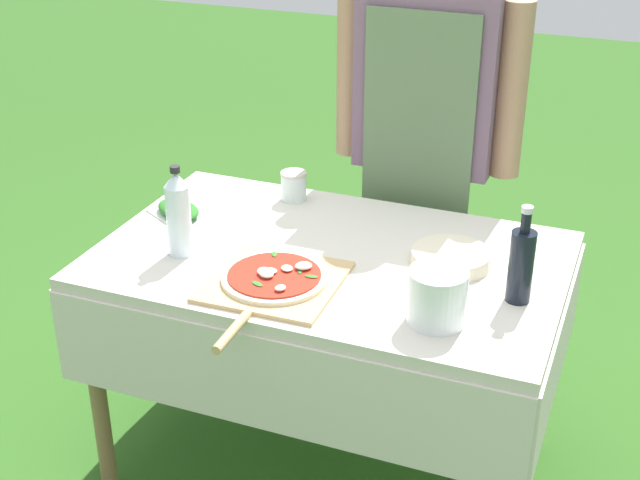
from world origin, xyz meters
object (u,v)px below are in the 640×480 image
object	(u,v)px
water_bottle	(178,213)
oil_bottle	(521,264)
person_cook	(427,121)
pizza_on_peel	(273,281)
prep_table	(330,284)
herb_container	(179,210)
sauce_jar	(294,188)
mixing_tub	(437,297)
plate_stack	(451,258)

from	to	relation	value
water_bottle	oil_bottle	bearing A→B (deg)	5.53
person_cook	pizza_on_peel	size ratio (longest dim) A/B	3.16
prep_table	herb_container	world-z (taller)	herb_container
water_bottle	pizza_on_peel	bearing A→B (deg)	-12.47
prep_table	person_cook	world-z (taller)	person_cook
water_bottle	sauce_jar	distance (m)	0.49
oil_bottle	sauce_jar	xyz separation A→B (m)	(-0.78, 0.37, -0.06)
oil_bottle	mixing_tub	size ratio (longest dim) A/B	1.80
oil_bottle	water_bottle	bearing A→B (deg)	-174.47
pizza_on_peel	water_bottle	distance (m)	0.34
water_bottle	mixing_tub	bearing A→B (deg)	-6.49
herb_container	sauce_jar	distance (m)	0.37
herb_container	person_cook	bearing A→B (deg)	39.85
prep_table	plate_stack	size ratio (longest dim) A/B	5.88
person_cook	oil_bottle	xyz separation A→B (m)	(0.43, -0.65, -0.11)
person_cook	oil_bottle	world-z (taller)	person_cook
person_cook	mixing_tub	xyz separation A→B (m)	(0.26, -0.83, -0.15)
prep_table	pizza_on_peel	bearing A→B (deg)	-109.58
pizza_on_peel	oil_bottle	distance (m)	0.64
oil_bottle	water_bottle	world-z (taller)	water_bottle
oil_bottle	mixing_tub	distance (m)	0.25
oil_bottle	herb_container	world-z (taller)	oil_bottle
person_cook	pizza_on_peel	xyz separation A→B (m)	(-0.18, -0.81, -0.20)
plate_stack	water_bottle	bearing A→B (deg)	-163.31
prep_table	sauce_jar	size ratio (longest dim) A/B	13.92
oil_bottle	water_bottle	xyz separation A→B (m)	(-0.93, -0.09, 0.02)
person_cook	oil_bottle	distance (m)	0.79
prep_table	oil_bottle	world-z (taller)	oil_bottle
oil_bottle	plate_stack	xyz separation A→B (m)	(-0.21, 0.13, -0.08)
person_cook	pizza_on_peel	world-z (taller)	person_cook
person_cook	herb_container	world-z (taller)	person_cook
oil_bottle	plate_stack	bearing A→B (deg)	148.65
water_bottle	mixing_tub	distance (m)	0.77
person_cook	plate_stack	xyz separation A→B (m)	(0.22, -0.52, -0.20)
person_cook	pizza_on_peel	bearing A→B (deg)	78.01
oil_bottle	sauce_jar	bearing A→B (deg)	154.60
water_bottle	plate_stack	distance (m)	0.76
oil_bottle	plate_stack	distance (m)	0.26
prep_table	person_cook	xyz separation A→B (m)	(0.10, 0.59, 0.31)
pizza_on_peel	sauce_jar	size ratio (longest dim) A/B	5.53
mixing_tub	oil_bottle	bearing A→B (deg)	46.42
plate_stack	oil_bottle	bearing A→B (deg)	-31.35
water_bottle	mixing_tub	size ratio (longest dim) A/B	1.81
prep_table	oil_bottle	size ratio (longest dim) A/B	5.00
person_cook	sauce_jar	xyz separation A→B (m)	(-0.35, -0.28, -0.17)
mixing_tub	herb_container	bearing A→B (deg)	161.25
herb_container	oil_bottle	bearing A→B (deg)	-6.78
water_bottle	sauce_jar	world-z (taller)	water_bottle
mixing_tub	sauce_jar	distance (m)	0.82
person_cook	herb_container	distance (m)	0.84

